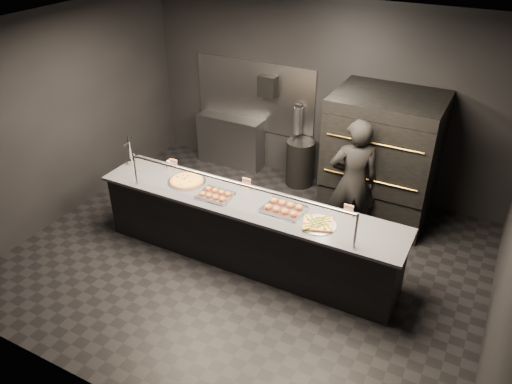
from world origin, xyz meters
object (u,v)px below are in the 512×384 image
(trash_bin, at_px, (300,163))
(worker, at_px, (353,182))
(round_pizza, at_px, (187,181))
(fire_extinguisher, at_px, (298,120))
(beer_tap, at_px, (131,155))
(slider_tray_a, at_px, (215,195))
(slider_tray_b, at_px, (284,208))
(square_pizza, at_px, (318,224))
(service_counter, at_px, (247,231))
(prep_shelf, at_px, (231,141))
(pizza_oven, at_px, (382,157))
(towel_dispenser, at_px, (268,86))

(trash_bin, relative_size, worker, 0.43)
(round_pizza, bearing_deg, fire_extinguisher, 75.64)
(round_pizza, distance_m, worker, 2.24)
(beer_tap, bearing_deg, slider_tray_a, -7.89)
(worker, bearing_deg, slider_tray_b, 37.73)
(beer_tap, relative_size, square_pizza, 1.09)
(slider_tray_a, bearing_deg, fire_extinguisher, 88.62)
(service_counter, xyz_separation_m, prep_shelf, (-1.60, 2.32, -0.01))
(service_counter, distance_m, round_pizza, 1.06)
(beer_tap, bearing_deg, fire_extinguisher, 54.91)
(pizza_oven, xyz_separation_m, prep_shelf, (-2.80, 0.42, -0.52))
(service_counter, distance_m, beer_tap, 2.04)
(slider_tray_b, bearing_deg, trash_bin, 107.67)
(square_pizza, relative_size, worker, 0.24)
(fire_extinguisher, height_order, worker, worker)
(prep_shelf, distance_m, towel_dispenser, 1.31)
(fire_extinguisher, relative_size, round_pizza, 0.98)
(beer_tap, bearing_deg, trash_bin, 50.15)
(beer_tap, distance_m, slider_tray_b, 2.45)
(prep_shelf, xyz_separation_m, beer_tap, (-0.35, -2.20, 0.61))
(pizza_oven, distance_m, fire_extinguisher, 1.63)
(service_counter, relative_size, fire_extinguisher, 8.12)
(fire_extinguisher, relative_size, slider_tray_a, 1.07)
(towel_dispenser, bearing_deg, slider_tray_a, -78.83)
(service_counter, bearing_deg, slider_tray_a, -167.64)
(beer_tap, height_order, trash_bin, beer_tap)
(pizza_oven, relative_size, trash_bin, 2.45)
(prep_shelf, xyz_separation_m, worker, (2.63, -1.20, 0.46))
(service_counter, distance_m, worker, 1.58)
(square_pizza, bearing_deg, round_pizza, 175.95)
(round_pizza, distance_m, square_pizza, 1.95)
(prep_shelf, distance_m, trash_bin, 1.40)
(towel_dispenser, bearing_deg, slider_tray_b, -59.39)
(trash_bin, distance_m, worker, 1.73)
(pizza_oven, height_order, slider_tray_a, pizza_oven)
(slider_tray_a, height_order, worker, worker)
(square_pizza, bearing_deg, trash_bin, 117.36)
(slider_tray_b, bearing_deg, slider_tray_a, -172.83)
(slider_tray_a, bearing_deg, pizza_oven, 51.03)
(service_counter, bearing_deg, slider_tray_b, 2.81)
(square_pizza, height_order, trash_bin, square_pizza)
(prep_shelf, relative_size, slider_tray_b, 2.20)
(slider_tray_a, xyz_separation_m, slider_tray_b, (0.91, 0.11, 0.00))
(slider_tray_a, bearing_deg, worker, 40.09)
(prep_shelf, xyz_separation_m, towel_dispenser, (0.70, 0.07, 1.10))
(prep_shelf, bearing_deg, square_pizza, -42.82)
(service_counter, distance_m, slider_tray_a, 0.64)
(round_pizza, height_order, slider_tray_a, slider_tray_a)
(service_counter, relative_size, worker, 2.26)
(prep_shelf, relative_size, towel_dispenser, 3.43)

